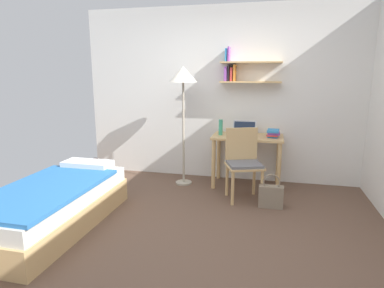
{
  "coord_description": "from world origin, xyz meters",
  "views": [
    {
      "loc": [
        0.68,
        -2.98,
        1.63
      ],
      "look_at": [
        -0.16,
        0.51,
        0.85
      ],
      "focal_mm": 30.75,
      "sensor_mm": 36.0,
      "label": 1
    }
  ],
  "objects_px": {
    "laptop": "(244,132)",
    "book_stack": "(273,133)",
    "water_bottle": "(221,127)",
    "standing_lamp": "(183,81)",
    "bed": "(53,205)",
    "desk": "(247,146)",
    "handbag": "(271,196)",
    "desk_chair": "(243,160)"
  },
  "relations": [
    {
      "from": "desk",
      "to": "handbag",
      "type": "height_order",
      "value": "desk"
    },
    {
      "from": "bed",
      "to": "desk_chair",
      "type": "xyz_separation_m",
      "value": [
        1.9,
        1.32,
        0.27
      ]
    },
    {
      "from": "bed",
      "to": "laptop",
      "type": "bearing_deg",
      "value": 45.06
    },
    {
      "from": "laptop",
      "to": "water_bottle",
      "type": "distance_m",
      "value": 0.34
    },
    {
      "from": "bed",
      "to": "water_bottle",
      "type": "relative_size",
      "value": 8.24
    },
    {
      "from": "standing_lamp",
      "to": "desk",
      "type": "bearing_deg",
      "value": 7.91
    },
    {
      "from": "standing_lamp",
      "to": "water_bottle",
      "type": "height_order",
      "value": "standing_lamp"
    },
    {
      "from": "desk",
      "to": "water_bottle",
      "type": "height_order",
      "value": "water_bottle"
    },
    {
      "from": "book_stack",
      "to": "handbag",
      "type": "bearing_deg",
      "value": -89.69
    },
    {
      "from": "desk_chair",
      "to": "standing_lamp",
      "type": "xyz_separation_m",
      "value": [
        -0.91,
        0.38,
        1.01
      ]
    },
    {
      "from": "standing_lamp",
      "to": "bed",
      "type": "bearing_deg",
      "value": -120.41
    },
    {
      "from": "desk_chair",
      "to": "standing_lamp",
      "type": "bearing_deg",
      "value": 157.35
    },
    {
      "from": "laptop",
      "to": "bed",
      "type": "bearing_deg",
      "value": -134.94
    },
    {
      "from": "bed",
      "to": "handbag",
      "type": "xyz_separation_m",
      "value": [
        2.27,
        1.08,
        -0.09
      ]
    },
    {
      "from": "laptop",
      "to": "book_stack",
      "type": "relative_size",
      "value": 1.35
    },
    {
      "from": "desk_chair",
      "to": "laptop",
      "type": "xyz_separation_m",
      "value": [
        -0.04,
        0.55,
        0.29
      ]
    },
    {
      "from": "desk_chair",
      "to": "laptop",
      "type": "relative_size",
      "value": 2.71
    },
    {
      "from": "handbag",
      "to": "bed",
      "type": "bearing_deg",
      "value": -154.59
    },
    {
      "from": "bed",
      "to": "desk",
      "type": "distance_m",
      "value": 2.67
    },
    {
      "from": "bed",
      "to": "standing_lamp",
      "type": "xyz_separation_m",
      "value": [
        1.0,
        1.7,
        1.28
      ]
    },
    {
      "from": "desk_chair",
      "to": "book_stack",
      "type": "xyz_separation_m",
      "value": [
        0.36,
        0.49,
        0.29
      ]
    },
    {
      "from": "water_bottle",
      "to": "book_stack",
      "type": "bearing_deg",
      "value": 0.17
    },
    {
      "from": "bed",
      "to": "desk_chair",
      "type": "distance_m",
      "value": 2.33
    },
    {
      "from": "bed",
      "to": "laptop",
      "type": "xyz_separation_m",
      "value": [
        1.86,
        1.86,
        0.56
      ]
    },
    {
      "from": "standing_lamp",
      "to": "water_bottle",
      "type": "relative_size",
      "value": 7.59
    },
    {
      "from": "book_stack",
      "to": "laptop",
      "type": "bearing_deg",
      "value": 171.97
    },
    {
      "from": "water_bottle",
      "to": "handbag",
      "type": "bearing_deg",
      "value": -44.13
    },
    {
      "from": "bed",
      "to": "desk",
      "type": "relative_size",
      "value": 1.88
    },
    {
      "from": "standing_lamp",
      "to": "desk_chair",
      "type": "bearing_deg",
      "value": -22.65
    },
    {
      "from": "desk",
      "to": "water_bottle",
      "type": "xyz_separation_m",
      "value": [
        -0.39,
        -0.02,
        0.26
      ]
    },
    {
      "from": "desk",
      "to": "book_stack",
      "type": "distance_m",
      "value": 0.41
    },
    {
      "from": "standing_lamp",
      "to": "handbag",
      "type": "xyz_separation_m",
      "value": [
        1.28,
        -0.62,
        -1.37
      ]
    },
    {
      "from": "bed",
      "to": "desk",
      "type": "height_order",
      "value": "desk"
    },
    {
      "from": "water_bottle",
      "to": "standing_lamp",
      "type": "bearing_deg",
      "value": -168.54
    },
    {
      "from": "desk",
      "to": "handbag",
      "type": "relative_size",
      "value": 2.33
    },
    {
      "from": "laptop",
      "to": "handbag",
      "type": "relative_size",
      "value": 0.8
    },
    {
      "from": "laptop",
      "to": "standing_lamp",
      "type": "bearing_deg",
      "value": -169.04
    },
    {
      "from": "standing_lamp",
      "to": "book_stack",
      "type": "distance_m",
      "value": 1.46
    },
    {
      "from": "bed",
      "to": "standing_lamp",
      "type": "height_order",
      "value": "standing_lamp"
    },
    {
      "from": "bed",
      "to": "water_bottle",
      "type": "distance_m",
      "value": 2.44
    },
    {
      "from": "book_stack",
      "to": "handbag",
      "type": "xyz_separation_m",
      "value": [
        0.0,
        -0.73,
        -0.65
      ]
    },
    {
      "from": "bed",
      "to": "water_bottle",
      "type": "xyz_separation_m",
      "value": [
        1.52,
        1.8,
        0.62
      ]
    }
  ]
}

